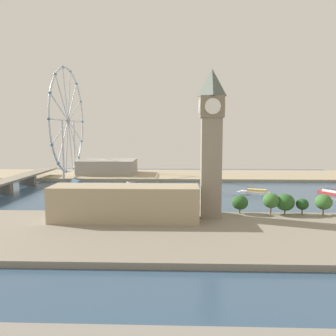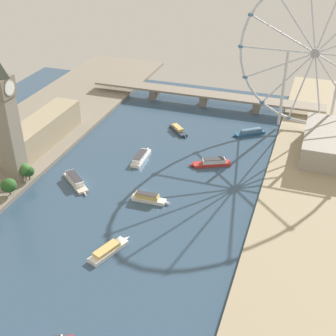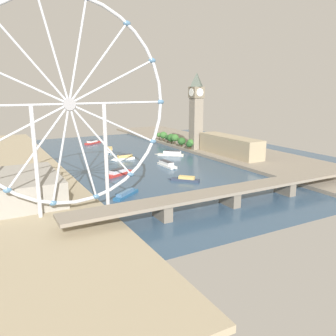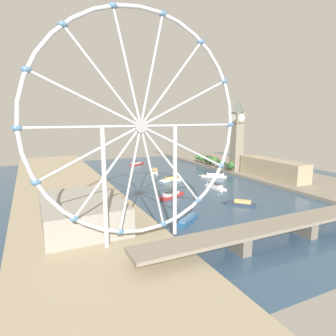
{
  "view_description": "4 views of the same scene",
  "coord_description": "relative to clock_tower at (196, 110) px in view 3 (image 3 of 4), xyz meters",
  "views": [
    {
      "loc": [
        -301.88,
        1.35,
        56.71
      ],
      "look_at": [
        23.04,
        12.37,
        21.17
      ],
      "focal_mm": 36.98,
      "sensor_mm": 36.0,
      "label": 1
    },
    {
      "loc": [
        101.09,
        -244.34,
        175.35
      ],
      "look_at": [
        11.99,
        16.39,
        10.94
      ],
      "focal_mm": 49.2,
      "sensor_mm": 36.0,
      "label": 2
    },
    {
      "loc": [
        142.59,
        334.65,
        77.93
      ],
      "look_at": [
        -3.06,
        68.35,
        6.18
      ],
      "focal_mm": 37.15,
      "sensor_mm": 36.0,
      "label": 3
    },
    {
      "loc": [
        149.83,
        277.94,
        73.39
      ],
      "look_at": [
        17.12,
        0.16,
        17.75
      ],
      "focal_mm": 31.04,
      "sensor_mm": 36.0,
      "label": 4
    }
  ],
  "objects": [
    {
      "name": "tour_boat_3",
      "position": [
        142.5,
        126.87,
        -48.24
      ],
      "size": [
        26.57,
        21.36,
        4.56
      ],
      "rotation": [
        0.0,
        0.0,
        3.79
      ],
      "color": "#235684",
      "rests_on": "ground_plane"
    },
    {
      "name": "tree_row_embankment",
      "position": [
        7.05,
        -41.05,
        -39.39
      ],
      "size": [
        12.8,
        93.86,
        13.65
      ],
      "color": "#513823",
      "rests_on": "riverbank_left"
    },
    {
      "name": "tour_boat_5",
      "position": [
        93.65,
        -116.88,
        -48.32
      ],
      "size": [
        29.12,
        21.5,
        4.68
      ],
      "rotation": [
        0.0,
        0.0,
        3.73
      ],
      "color": "#B22D28",
      "rests_on": "ground_plane"
    },
    {
      "name": "tour_boat_7",
      "position": [
        93.31,
        -48.15,
        -48.25
      ],
      "size": [
        15.81,
        29.99,
        4.62
      ],
      "rotation": [
        0.0,
        0.0,
        1.2
      ],
      "color": "white",
      "rests_on": "ground_plane"
    },
    {
      "name": "riverside_hall",
      "position": [
        211.07,
        108.7,
        -38.56
      ],
      "size": [
        48.95,
        68.0,
        17.24
      ],
      "primitive_type": "cube",
      "color": "gray",
      "rests_on": "riverbank_right"
    },
    {
      "name": "clock_tower",
      "position": [
        0.0,
        0.0,
        0.0
      ],
      "size": [
        15.26,
        15.26,
        90.5
      ],
      "color": "gray",
      "rests_on": "riverbank_left"
    },
    {
      "name": "river_bridge",
      "position": [
        88.71,
        178.21,
        -41.23
      ],
      "size": [
        225.33,
        17.62,
        11.38
      ],
      "color": "gray",
      "rests_on": "ground_plane"
    },
    {
      "name": "tour_boat_0",
      "position": [
        40.05,
        10.58,
        -47.78
      ],
      "size": [
        29.69,
        25.89,
        5.69
      ],
      "rotation": [
        0.0,
        0.0,
        5.59
      ],
      "color": "beige",
      "rests_on": "ground_plane"
    },
    {
      "name": "parliament_block",
      "position": [
        -11.59,
        51.95,
        -36.71
      ],
      "size": [
        22.0,
        87.9,
        20.94
      ],
      "primitive_type": "cube",
      "color": "tan",
      "rests_on": "riverbank_left"
    },
    {
      "name": "tour_boat_4",
      "position": [
        124.67,
        66.32,
        -47.88
      ],
      "size": [
        31.62,
        18.48,
        5.67
      ],
      "rotation": [
        0.0,
        0.0,
        3.59
      ],
      "color": "#B22D28",
      "rests_on": "ground_plane"
    },
    {
      "name": "tour_boat_1",
      "position": [
        70.94,
        57.1,
        -47.91
      ],
      "size": [
        8.08,
        32.11,
        5.33
      ],
      "rotation": [
        0.0,
        0.0,
        1.6
      ],
      "color": "white",
      "rests_on": "ground_plane"
    },
    {
      "name": "tour_boat_6",
      "position": [
        96.6,
        6.78,
        -47.66
      ],
      "size": [
        27.34,
        6.43,
        6.01
      ],
      "rotation": [
        0.0,
        0.0,
        0.03
      ],
      "color": "white",
      "rests_on": "ground_plane"
    },
    {
      "name": "riverbank_left",
      "position": [
        -32.96,
        17.97,
        -48.68
      ],
      "size": [
        90.0,
        520.0,
        3.0
      ],
      "primitive_type": "cube",
      "color": "gray",
      "rests_on": "ground_plane"
    },
    {
      "name": "tour_boat_2",
      "position": [
        83.4,
        112.3,
        -48.42
      ],
      "size": [
        22.16,
        22.89,
        4.39
      ],
      "rotation": [
        0.0,
        0.0,
        5.48
      ],
      "color": "#2D384C",
      "rests_on": "ground_plane"
    },
    {
      "name": "ground_plane",
      "position": [
        88.71,
        17.97,
        -50.18
      ],
      "size": [
        413.33,
        413.33,
        0.0
      ],
      "primitive_type": "plane",
      "color": "#334C66"
    },
    {
      "name": "riverbank_right",
      "position": [
        210.38,
        17.97,
        -48.68
      ],
      "size": [
        90.0,
        520.0,
        3.0
      ],
      "primitive_type": "cube",
      "color": "tan",
      "rests_on": "ground_plane"
    },
    {
      "name": "ferris_wheel",
      "position": [
        184.11,
        148.09,
        17.01
      ],
      "size": [
        123.07,
        3.2,
        125.11
      ],
      "color": "silver",
      "rests_on": "riverbank_right"
    }
  ]
}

